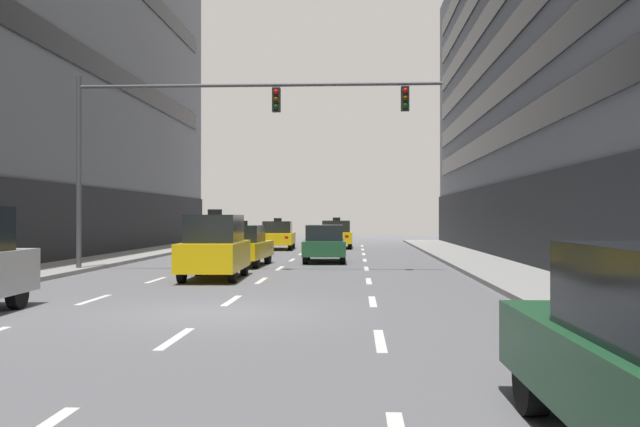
# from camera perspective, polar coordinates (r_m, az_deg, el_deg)

# --- Properties ---
(ground_plane) EXTENTS (120.00, 120.00, 0.00)m
(ground_plane) POSITION_cam_1_polar(r_m,az_deg,el_deg) (14.35, -8.72, -8.07)
(ground_plane) COLOR slate
(sidewalk_right) EXTENTS (2.84, 80.00, 0.14)m
(sidewalk_right) POSITION_cam_1_polar(r_m,az_deg,el_deg) (14.92, 22.97, -7.48)
(sidewalk_right) COLOR gray
(sidewalk_right) RESTS_ON ground
(lane_stripe_l1_s4) EXTENTS (0.16, 2.00, 0.01)m
(lane_stripe_l1_s4) POSITION_cam_1_polar(r_m,az_deg,el_deg) (17.17, -18.12, -6.75)
(lane_stripe_l1_s4) COLOR silver
(lane_stripe_l1_s4) RESTS_ON ground
(lane_stripe_l1_s5) EXTENTS (0.16, 2.00, 0.01)m
(lane_stripe_l1_s5) POSITION_cam_1_polar(r_m,az_deg,el_deg) (21.89, -13.37, -5.35)
(lane_stripe_l1_s5) COLOR silver
(lane_stripe_l1_s5) RESTS_ON ground
(lane_stripe_l1_s6) EXTENTS (0.16, 2.00, 0.01)m
(lane_stripe_l1_s6) POSITION_cam_1_polar(r_m,az_deg,el_deg) (26.71, -10.33, -4.43)
(lane_stripe_l1_s6) COLOR silver
(lane_stripe_l1_s6) RESTS_ON ground
(lane_stripe_l1_s7) EXTENTS (0.16, 2.00, 0.01)m
(lane_stripe_l1_s7) POSITION_cam_1_polar(r_m,az_deg,el_deg) (31.58, -8.23, -3.78)
(lane_stripe_l1_s7) COLOR silver
(lane_stripe_l1_s7) RESTS_ON ground
(lane_stripe_l1_s8) EXTENTS (0.16, 2.00, 0.01)m
(lane_stripe_l1_s8) POSITION_cam_1_polar(r_m,az_deg,el_deg) (36.49, -6.70, -3.31)
(lane_stripe_l1_s8) COLOR silver
(lane_stripe_l1_s8) RESTS_ON ground
(lane_stripe_l1_s9) EXTENTS (0.16, 2.00, 0.01)m
(lane_stripe_l1_s9) POSITION_cam_1_polar(r_m,az_deg,el_deg) (41.42, -5.53, -2.94)
(lane_stripe_l1_s9) COLOR silver
(lane_stripe_l1_s9) RESTS_ON ground
(lane_stripe_l1_s10) EXTENTS (0.16, 2.00, 0.01)m
(lane_stripe_l1_s10) POSITION_cam_1_polar(r_m,az_deg,el_deg) (46.37, -4.61, -2.66)
(lane_stripe_l1_s10) COLOR silver
(lane_stripe_l1_s10) RESTS_ON ground
(lane_stripe_l2_s3) EXTENTS (0.16, 2.00, 0.01)m
(lane_stripe_l2_s3) POSITION_cam_1_polar(r_m,az_deg,el_deg) (11.46, -11.82, -10.04)
(lane_stripe_l2_s3) COLOR silver
(lane_stripe_l2_s3) RESTS_ON ground
(lane_stripe_l2_s4) EXTENTS (0.16, 2.00, 0.01)m
(lane_stripe_l2_s4) POSITION_cam_1_polar(r_m,az_deg,el_deg) (16.29, -7.28, -7.12)
(lane_stripe_l2_s4) COLOR silver
(lane_stripe_l2_s4) RESTS_ON ground
(lane_stripe_l2_s5) EXTENTS (0.16, 2.00, 0.01)m
(lane_stripe_l2_s5) POSITION_cam_1_polar(r_m,az_deg,el_deg) (21.20, -4.85, -5.52)
(lane_stripe_l2_s5) COLOR silver
(lane_stripe_l2_s5) RESTS_ON ground
(lane_stripe_l2_s6) EXTENTS (0.16, 2.00, 0.01)m
(lane_stripe_l2_s6) POSITION_cam_1_polar(r_m,az_deg,el_deg) (26.15, -3.34, -4.52)
(lane_stripe_l2_s6) COLOR silver
(lane_stripe_l2_s6) RESTS_ON ground
(lane_stripe_l2_s7) EXTENTS (0.16, 2.00, 0.01)m
(lane_stripe_l2_s7) POSITION_cam_1_polar(r_m,az_deg,el_deg) (31.11, -2.32, -3.84)
(lane_stripe_l2_s7) COLOR silver
(lane_stripe_l2_s7) RESTS_ON ground
(lane_stripe_l2_s8) EXTENTS (0.16, 2.00, 0.01)m
(lane_stripe_l2_s8) POSITION_cam_1_polar(r_m,az_deg,el_deg) (36.08, -1.58, -3.34)
(lane_stripe_l2_s8) COLOR silver
(lane_stripe_l2_s8) RESTS_ON ground
(lane_stripe_l2_s9) EXTENTS (0.16, 2.00, 0.01)m
(lane_stripe_l2_s9) POSITION_cam_1_polar(r_m,az_deg,el_deg) (41.06, -1.02, -2.97)
(lane_stripe_l2_s9) COLOR silver
(lane_stripe_l2_s9) RESTS_ON ground
(lane_stripe_l2_s10) EXTENTS (0.16, 2.00, 0.01)m
(lane_stripe_l2_s10) POSITION_cam_1_polar(r_m,az_deg,el_deg) (46.05, -0.58, -2.67)
(lane_stripe_l2_s10) COLOR silver
(lane_stripe_l2_s10) RESTS_ON ground
(lane_stripe_l3_s3) EXTENTS (0.16, 2.00, 0.01)m
(lane_stripe_l3_s3) POSITION_cam_1_polar(r_m,az_deg,el_deg) (11.09, 4.96, -10.37)
(lane_stripe_l3_s3) COLOR silver
(lane_stripe_l3_s3) RESTS_ON ground
(lane_stripe_l3_s4) EXTENTS (0.16, 2.00, 0.01)m
(lane_stripe_l3_s4) POSITION_cam_1_polar(r_m,az_deg,el_deg) (16.04, 4.35, -7.23)
(lane_stripe_l3_s4) COLOR silver
(lane_stripe_l3_s4) RESTS_ON ground
(lane_stripe_l3_s5) EXTENTS (0.16, 2.00, 0.01)m
(lane_stripe_l3_s5) POSITION_cam_1_polar(r_m,az_deg,el_deg) (21.01, 4.03, -5.57)
(lane_stripe_l3_s5) COLOR silver
(lane_stripe_l3_s5) RESTS_ON ground
(lane_stripe_l3_s6) EXTENTS (0.16, 2.00, 0.01)m
(lane_stripe_l3_s6) POSITION_cam_1_polar(r_m,az_deg,el_deg) (25.99, 3.84, -4.55)
(lane_stripe_l3_s6) COLOR silver
(lane_stripe_l3_s6) RESTS_ON ground
(lane_stripe_l3_s7) EXTENTS (0.16, 2.00, 0.01)m
(lane_stripe_l3_s7) POSITION_cam_1_polar(r_m,az_deg,el_deg) (30.98, 3.71, -3.86)
(lane_stripe_l3_s7) COLOR silver
(lane_stripe_l3_s7) RESTS_ON ground
(lane_stripe_l3_s8) EXTENTS (0.16, 2.00, 0.01)m
(lane_stripe_l3_s8) POSITION_cam_1_polar(r_m,az_deg,el_deg) (35.97, 3.61, -3.35)
(lane_stripe_l3_s8) COLOR silver
(lane_stripe_l3_s8) RESTS_ON ground
(lane_stripe_l3_s9) EXTENTS (0.16, 2.00, 0.01)m
(lane_stripe_l3_s9) POSITION_cam_1_polar(r_m,az_deg,el_deg) (40.96, 3.54, -2.97)
(lane_stripe_l3_s9) COLOR silver
(lane_stripe_l3_s9) RESTS_ON ground
(lane_stripe_l3_s10) EXTENTS (0.16, 2.00, 0.01)m
(lane_stripe_l3_s10) POSITION_cam_1_polar(r_m,az_deg,el_deg) (45.96, 3.48, -2.68)
(lane_stripe_l3_s10) COLOR silver
(lane_stripe_l3_s10) RESTS_ON ground
(taxi_driving_0) EXTENTS (2.02, 4.53, 1.86)m
(taxi_driving_0) POSITION_cam_1_polar(r_m,az_deg,el_deg) (41.01, -3.49, -1.82)
(taxi_driving_0) COLOR black
(taxi_driving_0) RESTS_ON ground
(taxi_driving_1) EXTENTS (1.97, 4.37, 1.79)m
(taxi_driving_1) POSITION_cam_1_polar(r_m,az_deg,el_deg) (27.51, -6.41, -2.66)
(taxi_driving_1) COLOR black
(taxi_driving_1) RESTS_ON ground
(taxi_driving_3) EXTENTS (1.92, 4.56, 1.89)m
(taxi_driving_3) POSITION_cam_1_polar(r_m,az_deg,el_deg) (42.60, 1.37, -1.74)
(taxi_driving_3) COLOR black
(taxi_driving_3) RESTS_ON ground
(taxi_driving_4) EXTENTS (1.87, 4.20, 2.18)m
(taxi_driving_4) POSITION_cam_1_polar(r_m,az_deg,el_deg) (21.83, -8.66, -2.75)
(taxi_driving_4) COLOR black
(taxi_driving_4) RESTS_ON ground
(car_driving_5) EXTENTS (1.90, 4.29, 1.59)m
(car_driving_5) POSITION_cam_1_polar(r_m,az_deg,el_deg) (29.66, 0.37, -2.51)
(car_driving_5) COLOR black
(car_driving_5) RESTS_ON ground
(traffic_signal_0) EXTENTS (12.85, 0.35, 6.80)m
(traffic_signal_0) POSITION_cam_1_polar(r_m,az_deg,el_deg) (24.73, -9.34, 7.28)
(traffic_signal_0) COLOR #4C4C51
(traffic_signal_0) RESTS_ON sidewalk_left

